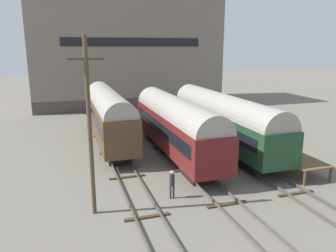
% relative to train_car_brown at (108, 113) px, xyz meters
% --- Properties ---
extents(ground_plane, '(200.00, 200.00, 0.00)m').
position_rel_train_car_brown_xyz_m(ground_plane, '(4.92, -11.97, -3.05)').
color(ground_plane, '#6B665B').
extents(track_left, '(2.60, 60.00, 0.26)m').
position_rel_train_car_brown_xyz_m(track_left, '(0.00, -11.97, -2.91)').
color(track_left, '#4C4742').
rests_on(track_left, ground).
extents(track_middle, '(2.60, 60.00, 0.26)m').
position_rel_train_car_brown_xyz_m(track_middle, '(4.92, -11.97, -2.91)').
color(track_middle, '#4C4742').
rests_on(track_middle, ground).
extents(track_right, '(2.60, 60.00, 0.26)m').
position_rel_train_car_brown_xyz_m(track_right, '(9.85, -11.97, -2.91)').
color(track_right, '#4C4742').
rests_on(track_right, ground).
extents(train_car_brown, '(2.91, 15.85, 5.34)m').
position_rel_train_car_brown_xyz_m(train_car_brown, '(0.00, 0.00, 0.00)').
color(train_car_brown, black).
rests_on(train_car_brown, ground).
extents(train_car_maroon, '(3.03, 16.03, 5.13)m').
position_rel_train_car_brown_xyz_m(train_car_maroon, '(4.92, -5.44, -0.15)').
color(train_car_maroon, black).
rests_on(train_car_maroon, ground).
extents(train_car_green, '(3.13, 17.72, 5.08)m').
position_rel_train_car_brown_xyz_m(train_car_green, '(9.85, -4.57, -0.19)').
color(train_car_green, black).
rests_on(train_car_green, ground).
extents(station_platform, '(2.49, 11.15, 1.14)m').
position_rel_train_car_brown_xyz_m(station_platform, '(12.41, -8.57, -2.01)').
color(station_platform, brown).
rests_on(station_platform, ground).
extents(bench, '(1.40, 0.40, 0.91)m').
position_rel_train_car_brown_xyz_m(bench, '(12.27, -7.07, -1.42)').
color(bench, brown).
rests_on(bench, station_platform).
extents(person_worker, '(0.32, 0.32, 1.84)m').
position_rel_train_car_brown_xyz_m(person_worker, '(2.07, -13.10, -1.93)').
color(person_worker, '#282833').
rests_on(person_worker, ground).
extents(utility_pole, '(1.80, 0.24, 9.82)m').
position_rel_train_car_brown_xyz_m(utility_pole, '(-2.74, -13.51, 2.02)').
color(utility_pole, '#473828').
rests_on(utility_pole, ground).
extents(warehouse_building, '(28.83, 12.34, 17.99)m').
position_rel_train_car_brown_xyz_m(warehouse_building, '(6.12, 22.93, 5.94)').
color(warehouse_building, '#46403A').
rests_on(warehouse_building, ground).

